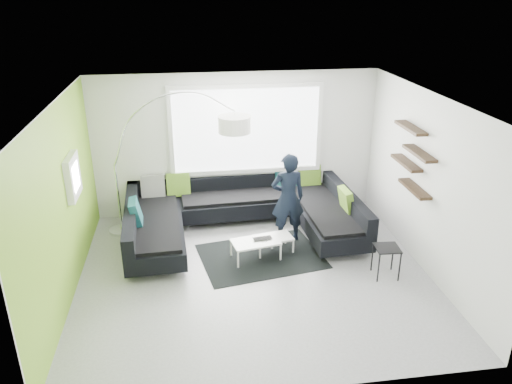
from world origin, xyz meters
TOP-DOWN VIEW (x-y plane):
  - ground at (0.00, 0.00)m, footprint 5.50×5.50m
  - room_shell at (0.04, 0.21)m, footprint 5.54×5.04m
  - sectional_sofa at (-0.02, 1.34)m, footprint 4.23×2.74m
  - rug at (0.20, 0.55)m, footprint 2.22×1.77m
  - coffee_table at (0.27, 0.60)m, footprint 1.10×0.77m
  - arc_lamp at (-2.24, 1.85)m, footprint 2.63×1.50m
  - side_table at (2.05, -0.32)m, footprint 0.40×0.40m
  - person at (0.76, 1.10)m, footprint 0.63×0.44m
  - laptop at (0.22, 0.50)m, footprint 0.37×0.28m

SIDE VIEW (x-z plane):
  - ground at x=0.00m, z-range 0.00..0.00m
  - rug at x=0.20m, z-range 0.00..0.01m
  - coffee_table at x=0.27m, z-range 0.00..0.33m
  - side_table at x=2.05m, z-range 0.00..0.51m
  - laptop at x=0.22m, z-range 0.33..0.36m
  - sectional_sofa at x=-0.02m, z-range -0.05..0.83m
  - person at x=0.76m, z-range 0.00..1.64m
  - arc_lamp at x=-2.24m, z-range 0.00..2.63m
  - room_shell at x=0.04m, z-range 0.40..3.22m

